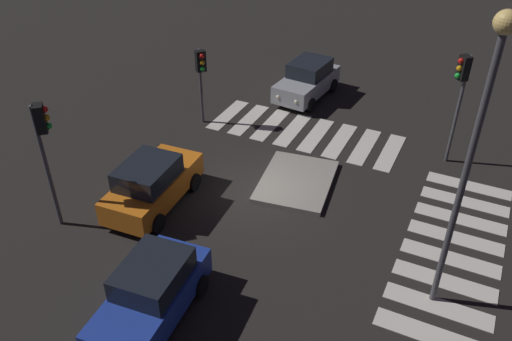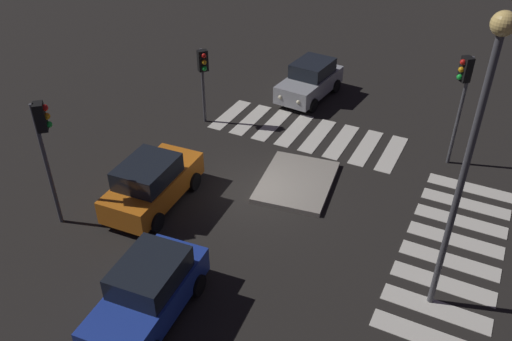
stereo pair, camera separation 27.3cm
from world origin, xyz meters
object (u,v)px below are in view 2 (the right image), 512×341
at_px(car_orange, 152,183).
at_px(traffic_light_north, 203,69).
at_px(car_silver, 310,80).
at_px(street_lamp, 475,132).
at_px(car_blue, 148,292).
at_px(traffic_island, 297,182).
at_px(traffic_light_east, 463,85).
at_px(traffic_light_west, 44,135).

relative_size(car_orange, traffic_light_north, 1.25).
relative_size(car_silver, street_lamp, 0.51).
bearing_deg(car_blue, traffic_island, 166.72).
bearing_deg(traffic_light_north, car_orange, -35.94).
bearing_deg(street_lamp, traffic_light_east, 7.19).
height_order(traffic_light_north, street_lamp, street_lamp).
relative_size(traffic_island, traffic_light_north, 1.09).
height_order(traffic_light_east, street_lamp, street_lamp).
height_order(traffic_island, traffic_light_west, traffic_light_west).
bearing_deg(street_lamp, traffic_island, 57.33).
distance_m(traffic_island, car_blue, 8.21).
bearing_deg(traffic_light_north, car_silver, 95.49).
relative_size(car_blue, car_orange, 0.98).
height_order(traffic_island, car_orange, car_orange).
distance_m(car_silver, traffic_light_east, 8.64).
relative_size(car_silver, traffic_light_east, 0.94).
xyz_separation_m(car_orange, street_lamp, (-0.25, -10.33, 4.95)).
bearing_deg(street_lamp, car_blue, 120.21).
bearing_deg(traffic_light_west, street_lamp, -31.86).
bearing_deg(car_silver, traffic_light_west, -11.23).
relative_size(car_blue, traffic_light_west, 0.94).
bearing_deg(traffic_island, street_lamp, -122.67).
distance_m(car_blue, car_silver, 15.69).
distance_m(car_blue, street_lamp, 9.73).
bearing_deg(traffic_light_north, street_lamp, 11.26).
relative_size(car_orange, street_lamp, 0.51).
xyz_separation_m(car_blue, car_silver, (15.64, 1.31, 0.00)).
xyz_separation_m(traffic_island, traffic_light_east, (4.23, -5.01, 3.48)).
bearing_deg(traffic_light_west, car_orange, 4.27).
xyz_separation_m(traffic_island, street_lamp, (-3.87, -6.03, 5.81)).
xyz_separation_m(traffic_light_north, traffic_light_west, (-8.64, 0.72, 0.82)).
bearing_deg(car_blue, car_silver, 179.92).
bearing_deg(car_blue, traffic_light_east, 148.37).
height_order(traffic_island, traffic_light_north, traffic_light_north).
relative_size(traffic_island, traffic_light_west, 0.84).
bearing_deg(traffic_island, traffic_light_east, -49.86).
distance_m(car_blue, car_orange, 5.43).
bearing_deg(car_silver, traffic_light_east, 71.66).
xyz_separation_m(car_silver, street_lamp, (-11.43, -8.54, 4.97)).
distance_m(traffic_island, traffic_light_west, 9.53).
distance_m(traffic_island, traffic_light_north, 6.99).
bearing_deg(car_orange, traffic_island, -53.24).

